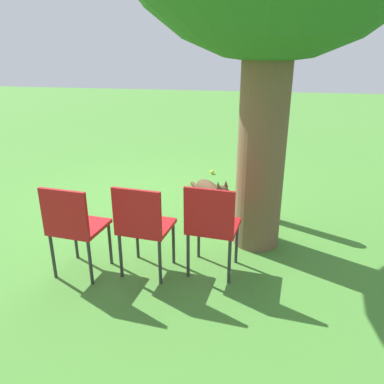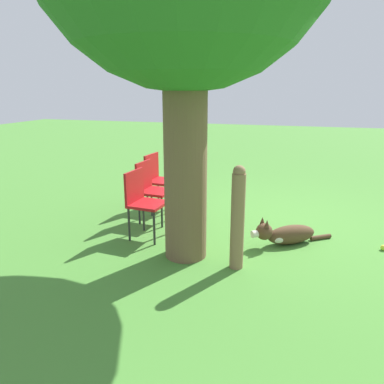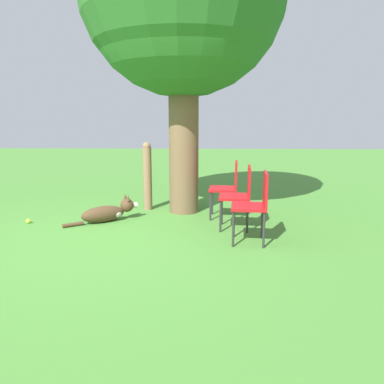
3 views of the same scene
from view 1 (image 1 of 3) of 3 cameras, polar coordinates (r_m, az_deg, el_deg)
name	(u,v)px [view 1 (image 1 of 3)]	position (r m, az deg, el deg)	size (l,w,h in m)	color
ground_plane	(170,209)	(4.93, -3.30, -2.61)	(30.00, 30.00, 0.00)	#478433
dog	(212,191)	(5.17, 3.00, 0.16)	(0.98, 0.72, 0.38)	#513823
fence_post	(272,175)	(4.53, 12.12, 2.60)	(0.15, 0.15, 1.14)	#846647
red_chair_0	(74,224)	(3.48, -17.56, -4.67)	(0.46, 0.48, 0.88)	#B21419
red_chair_1	(143,224)	(3.35, -7.48, -4.79)	(0.46, 0.48, 0.88)	#B21419
red_chair_2	(212,223)	(3.34, 3.02, -4.75)	(0.46, 0.48, 0.88)	#B21419
tennis_ball	(212,172)	(6.31, 3.07, 3.06)	(0.07, 0.07, 0.07)	#CCE033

